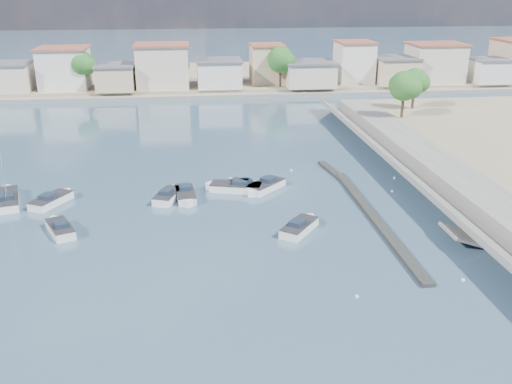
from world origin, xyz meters
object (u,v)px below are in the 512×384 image
motorboat_b (169,196)px  motorboat_d (264,187)px  motorboat_f (242,185)px  motorboat_h (300,227)px  sailboat (7,198)px  motorboat_e (53,200)px  motorboat_g (186,196)px  motorboat_a (60,229)px  motorboat_c (233,187)px

motorboat_b → motorboat_d: 10.23m
motorboat_d → motorboat_f: (-2.29, 0.81, 0.00)m
motorboat_h → motorboat_d: bearing=99.9°
sailboat → motorboat_d: bearing=1.0°
sailboat → motorboat_e: bearing=-10.8°
motorboat_d → sailboat: size_ratio=0.54×
motorboat_g → motorboat_e: bearing=178.5°
motorboat_a → motorboat_c: same height
motorboat_a → motorboat_h: same height
motorboat_b → motorboat_f: size_ratio=1.35×
motorboat_e → motorboat_b: bearing=-0.5°
motorboat_f → motorboat_h: size_ratio=0.78×
motorboat_b → motorboat_c: size_ratio=0.82×
motorboat_a → motorboat_c: bearing=28.9°
motorboat_h → sailboat: bearing=159.7°
motorboat_c → motorboat_h: (5.20, -11.19, -0.00)m
motorboat_a → motorboat_d: same height
motorboat_f → motorboat_h: bearing=-70.4°
motorboat_d → motorboat_g: same height
motorboat_e → sailboat: sailboat is taller
motorboat_b → motorboat_c: same height
motorboat_f → sailboat: size_ratio=0.41×
motorboat_f → motorboat_g: (-6.12, -2.49, 0.00)m
motorboat_d → sailboat: bearing=-179.0°
motorboat_g → motorboat_c: bearing=20.9°
motorboat_h → motorboat_f: bearing=109.6°
motorboat_e → motorboat_f: size_ratio=1.38×
motorboat_d → motorboat_h: same height
motorboat_c → motorboat_d: size_ratio=1.26×
motorboat_c → motorboat_b: bearing=-166.0°
motorboat_d → motorboat_e: same height
motorboat_f → motorboat_b: bearing=-164.1°
motorboat_h → sailboat: size_ratio=0.53×
motorboat_f → motorboat_a: bearing=-151.2°
motorboat_b → motorboat_h: size_ratio=1.05×
motorboat_c → motorboat_f: size_ratio=1.66×
motorboat_c → motorboat_g: bearing=-159.1°
motorboat_c → motorboat_h: same height
motorboat_f → motorboat_e: bearing=-173.7°
motorboat_d → motorboat_h: 11.09m
motorboat_e → motorboat_g: bearing=-1.5°
motorboat_c → motorboat_d: (3.30, -0.27, -0.00)m
motorboat_g → motorboat_h: size_ratio=1.14×
motorboat_a → motorboat_f: 19.85m
motorboat_b → motorboat_f: same height
motorboat_e → motorboat_h: (23.71, -9.59, 0.00)m
motorboat_b → motorboat_g: 1.74m
motorboat_h → motorboat_e: bearing=158.0°
motorboat_g → motorboat_f: bearing=22.2°
motorboat_a → motorboat_b: same height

